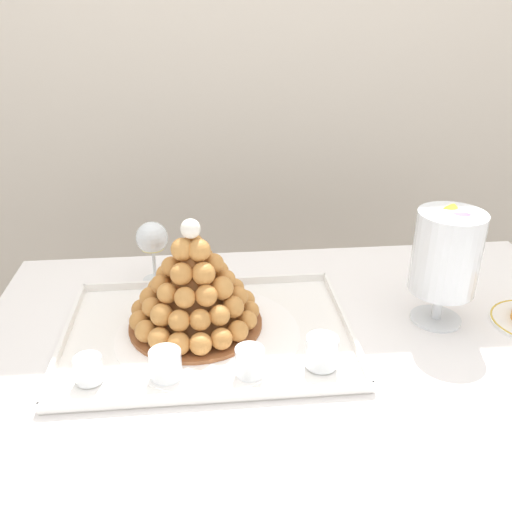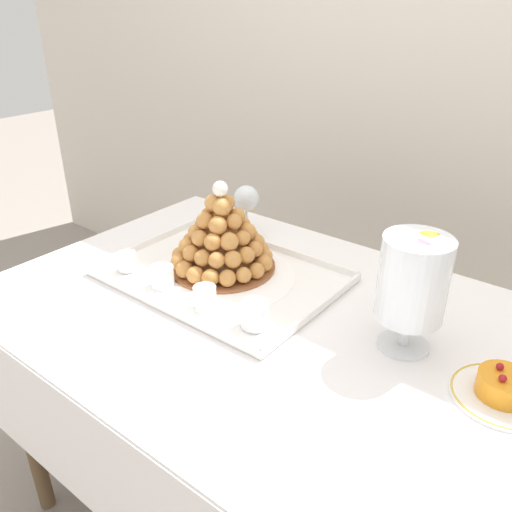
{
  "view_description": "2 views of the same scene",
  "coord_description": "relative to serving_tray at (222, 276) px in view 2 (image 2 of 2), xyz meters",
  "views": [
    {
      "loc": [
        -0.18,
        -0.87,
        1.38
      ],
      "look_at": [
        -0.09,
        0.01,
        0.95
      ],
      "focal_mm": 38.03,
      "sensor_mm": 36.0,
      "label": 1
    },
    {
      "loc": [
        0.59,
        -0.8,
        1.39
      ],
      "look_at": [
        -0.01,
        -0.03,
        0.9
      ],
      "focal_mm": 36.23,
      "sensor_mm": 36.0,
      "label": 2
    }
  ],
  "objects": [
    {
      "name": "buffet_table",
      "position": [
        0.19,
        -0.05,
        -0.11
      ],
      "size": [
        1.33,
        0.89,
        0.75
      ],
      "color": "brown",
      "rests_on": "ground_plane"
    },
    {
      "name": "dessert_cup_mid_left",
      "position": [
        -0.08,
        -0.13,
        0.03
      ],
      "size": [
        0.06,
        0.06,
        0.05
      ],
      "color": "silver",
      "rests_on": "serving_tray"
    },
    {
      "name": "macaron_goblet",
      "position": [
        0.48,
        0.02,
        0.15
      ],
      "size": [
        0.13,
        0.13,
        0.26
      ],
      "color": "white",
      "rests_on": "buffet_table"
    },
    {
      "name": "croquembouche",
      "position": [
        -0.02,
        0.03,
        0.09
      ],
      "size": [
        0.27,
        0.27,
        0.24
      ],
      "color": "brown",
      "rests_on": "serving_tray"
    },
    {
      "name": "dessert_cup_mid_right",
      "position": [
        0.21,
        -0.12,
        0.03
      ],
      "size": [
        0.06,
        0.06,
        0.06
      ],
      "color": "silver",
      "rests_on": "serving_tray"
    },
    {
      "name": "fruit_tart_plate",
      "position": [
        0.68,
        -0.02,
        0.01
      ],
      "size": [
        0.18,
        0.18,
        0.06
      ],
      "color": "white",
      "rests_on": "buffet_table"
    },
    {
      "name": "wine_glass",
      "position": [
        -0.12,
        0.25,
        0.1
      ],
      "size": [
        0.07,
        0.07,
        0.15
      ],
      "color": "silver",
      "rests_on": "buffet_table"
    },
    {
      "name": "backdrop_wall",
      "position": [
        0.19,
        0.98,
        0.5
      ],
      "size": [
        4.8,
        0.1,
        2.5
      ],
      "primitive_type": "cube",
      "color": "silver",
      "rests_on": "ground_plane"
    },
    {
      "name": "dessert_cup_left",
      "position": [
        -0.21,
        -0.13,
        0.02
      ],
      "size": [
        0.05,
        0.05,
        0.05
      ],
      "color": "silver",
      "rests_on": "serving_tray"
    },
    {
      "name": "dessert_cup_centre",
      "position": [
        0.07,
        -0.14,
        0.03
      ],
      "size": [
        0.05,
        0.05,
        0.05
      ],
      "color": "silver",
      "rests_on": "serving_tray"
    },
    {
      "name": "serving_tray",
      "position": [
        0.0,
        0.0,
        0.0
      ],
      "size": [
        0.57,
        0.41,
        0.02
      ],
      "color": "white",
      "rests_on": "buffet_table"
    }
  ]
}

